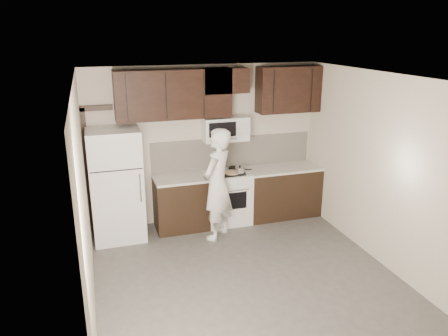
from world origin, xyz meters
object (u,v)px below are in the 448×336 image
microwave (225,129)px  refrigerator (116,185)px  stove (227,197)px  person (217,184)px

microwave → refrigerator: size_ratio=0.42×
stove → person: bearing=-122.4°
stove → microwave: microwave is taller
stove → person: size_ratio=0.52×
refrigerator → person: bearing=-17.0°
microwave → refrigerator: 2.00m
refrigerator → person: person is taller
stove → refrigerator: 1.90m
stove → person: 0.75m
microwave → stove: bearing=-89.9°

